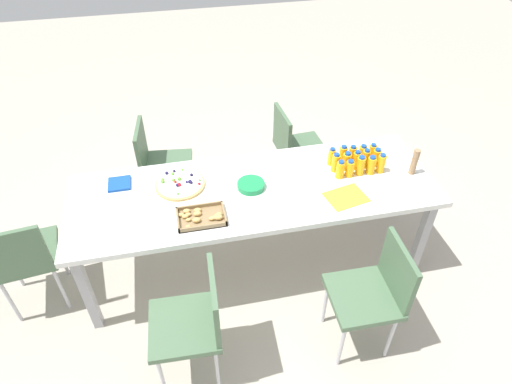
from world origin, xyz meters
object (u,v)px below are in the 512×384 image
at_px(chair_end, 23,257).
at_px(juice_bottle_2, 352,155).
at_px(party_table, 255,195).
at_px(plate_stack, 251,185).
at_px(juice_bottle_12, 361,166).
at_px(juice_bottle_14, 340,169).
at_px(chair_far_left, 375,290).
at_px(napkin_stack, 119,184).
at_px(paper_folder, 346,197).
at_px(juice_bottle_13, 350,168).
at_px(snack_tray, 201,217).
at_px(juice_bottle_3, 343,155).
at_px(juice_bottle_4, 332,157).
at_px(juice_bottle_5, 376,157).
at_px(fruit_pizza, 180,184).
at_px(chair_far_right, 195,319).
at_px(juice_bottle_1, 363,154).
at_px(chair_near_left, 294,145).
at_px(chair_near_right, 158,161).
at_px(juice_bottle_6, 366,159).
at_px(juice_bottle_9, 336,163).
at_px(juice_bottle_0, 372,152).
at_px(cardboard_tube, 414,162).
at_px(juice_bottle_8, 347,161).
at_px(juice_bottle_7, 356,160).
at_px(juice_bottle_11, 371,166).

bearing_deg(chair_end, juice_bottle_2, -1.84).
distance_m(party_table, plate_stack, 0.09).
distance_m(juice_bottle_12, juice_bottle_14, 0.15).
relative_size(chair_far_left, napkin_stack, 5.53).
bearing_deg(paper_folder, party_table, -20.53).
xyz_separation_m(chair_far_left, juice_bottle_13, (-0.10, -0.80, 0.31)).
bearing_deg(snack_tray, paper_folder, 179.98).
bearing_deg(snack_tray, juice_bottle_3, -160.93).
height_order(juice_bottle_4, napkin_stack, juice_bottle_4).
xyz_separation_m(juice_bottle_4, juice_bottle_5, (-0.31, 0.08, 0.00)).
relative_size(fruit_pizza, plate_stack, 1.81).
relative_size(chair_far_right, juice_bottle_1, 6.14).
relative_size(chair_near_left, juice_bottle_12, 5.55).
xyz_separation_m(party_table, chair_near_right, (0.64, -0.79, -0.18)).
bearing_deg(juice_bottle_14, juice_bottle_12, -179.27).
bearing_deg(fruit_pizza, juice_bottle_6, 177.15).
xyz_separation_m(chair_near_right, juice_bottle_6, (-1.47, 0.72, 0.31)).
relative_size(juice_bottle_9, paper_folder, 0.56).
height_order(juice_bottle_0, juice_bottle_6, juice_bottle_6).
bearing_deg(chair_far_right, juice_bottle_6, -54.97).
height_order(juice_bottle_1, juice_bottle_9, juice_bottle_9).
relative_size(chair_far_right, chair_near_left, 1.00).
height_order(juice_bottle_1, plate_stack, juice_bottle_1).
bearing_deg(cardboard_tube, juice_bottle_9, -15.57).
bearing_deg(chair_near_left, plate_stack, -39.04).
bearing_deg(napkin_stack, paper_folder, 163.00).
distance_m(chair_near_right, juice_bottle_12, 1.64).
height_order(chair_far_right, juice_bottle_13, juice_bottle_13).
bearing_deg(chair_far_right, paper_folder, -60.28).
distance_m(fruit_pizza, snack_tray, 0.37).
bearing_deg(juice_bottle_8, juice_bottle_14, 44.61).
bearing_deg(juice_bottle_12, juice_bottle_1, -117.77).
xyz_separation_m(juice_bottle_3, juice_bottle_5, (-0.23, 0.08, -0.00)).
bearing_deg(plate_stack, juice_bottle_14, 178.81).
relative_size(napkin_stack, cardboard_tube, 0.76).
height_order(chair_far_left, juice_bottle_14, juice_bottle_14).
bearing_deg(chair_end, juice_bottle_14, -5.22).
height_order(juice_bottle_0, plate_stack, juice_bottle_0).
bearing_deg(juice_bottle_8, juice_bottle_9, 1.04).
relative_size(chair_end, juice_bottle_1, 6.14).
height_order(plate_stack, cardboard_tube, cardboard_tube).
bearing_deg(snack_tray, napkin_stack, -41.52).
bearing_deg(juice_bottle_9, juice_bottle_4, -88.89).
xyz_separation_m(juice_bottle_6, juice_bottle_7, (0.07, 0.00, -0.00)).
xyz_separation_m(juice_bottle_11, napkin_stack, (1.73, -0.24, -0.06)).
xyz_separation_m(juice_bottle_4, juice_bottle_13, (-0.08, 0.15, -0.00)).
xyz_separation_m(chair_far_right, juice_bottle_5, (-1.41, -0.85, 0.31)).
distance_m(juice_bottle_0, napkin_stack, 1.80).
height_order(chair_far_left, juice_bottle_13, juice_bottle_13).
height_order(chair_far_left, napkin_stack, chair_far_left).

